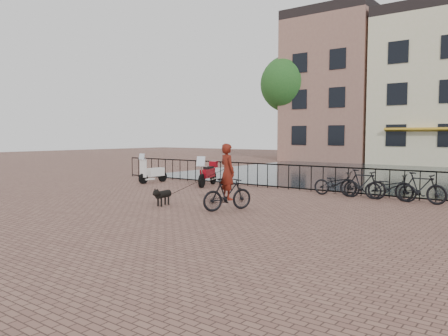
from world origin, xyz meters
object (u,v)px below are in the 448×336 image
Objects in this scene: cyclist at (227,181)px; motorcycle at (208,170)px; dog at (163,197)px; scooter at (153,168)px.

motorcycle is (-4.41, 4.46, -0.19)m from cyclist.
motorcycle is at bearing 105.04° from dog.
motorcycle is 1.27× the size of scooter.
dog is 0.57× the size of scooter.
dog is 5.48m from motorcycle.
cyclist is 2.27m from dog.
cyclist is 6.27m from motorcycle.
motorcycle reaches higher than dog.
cyclist is at bearing -64.69° from motorcycle.
dog is at bearing 37.45° from cyclist.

